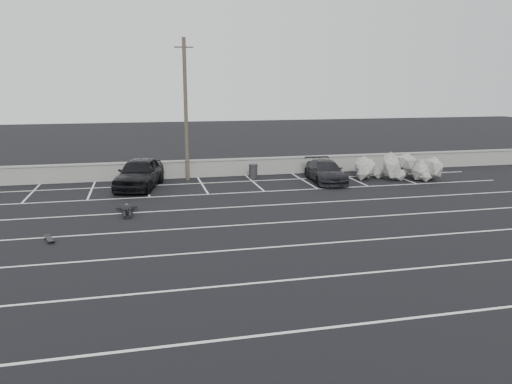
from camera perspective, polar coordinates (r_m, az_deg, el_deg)
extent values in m
plane|color=black|center=(17.21, -4.69, -6.80)|extent=(120.00, 120.00, 0.00)
cube|color=gray|center=(30.62, -8.60, 2.54)|extent=(50.00, 0.35, 1.00)
cube|color=gray|center=(30.54, -8.63, 3.50)|extent=(50.00, 0.45, 0.08)
cube|color=silver|center=(11.79, -0.18, -16.15)|extent=(36.00, 0.10, 0.01)
cube|color=silver|center=(14.44, -2.89, -10.60)|extent=(36.00, 0.10, 0.01)
cube|color=silver|center=(17.21, -4.69, -6.79)|extent=(36.00, 0.10, 0.01)
cube|color=silver|center=(20.04, -5.97, -4.04)|extent=(36.00, 0.10, 0.01)
cube|color=silver|center=(22.92, -6.92, -1.97)|extent=(36.00, 0.10, 0.01)
cube|color=silver|center=(25.82, -7.66, -0.36)|extent=(36.00, 0.10, 0.01)
cube|color=silver|center=(28.75, -8.24, 0.91)|extent=(36.00, 0.10, 0.01)
cube|color=silver|center=(28.73, -24.24, -0.06)|extent=(0.10, 5.00, 0.01)
cube|color=silver|center=(28.29, -18.29, 0.23)|extent=(0.10, 5.00, 0.01)
cube|color=silver|center=(28.17, -12.21, 0.52)|extent=(0.10, 5.00, 0.01)
cube|color=silver|center=(28.36, -6.14, 0.81)|extent=(0.10, 5.00, 0.01)
cube|color=silver|center=(28.87, -0.22, 1.09)|extent=(0.10, 5.00, 0.01)
cube|color=silver|center=(29.67, 5.44, 1.34)|extent=(0.10, 5.00, 0.01)
cube|color=silver|center=(30.74, 10.75, 1.56)|extent=(0.10, 5.00, 0.01)
cube|color=silver|center=(32.06, 15.67, 1.76)|extent=(0.10, 5.00, 0.01)
imported|color=black|center=(27.98, -13.19, 2.12)|extent=(3.16, 5.22, 1.66)
imported|color=black|center=(29.24, 7.96, 2.35)|extent=(2.10, 4.44, 1.25)
cylinder|color=#4C4238|center=(29.46, -8.03, 9.19)|extent=(0.22, 0.22, 8.16)
cube|color=#4C4238|center=(29.49, -8.24, 16.07)|extent=(1.09, 0.07, 0.07)
cylinder|color=#232325|center=(30.07, -0.32, 2.32)|extent=(0.66, 0.66, 0.81)
cylinder|color=#232325|center=(30.00, -0.32, 3.12)|extent=(0.73, 0.73, 0.05)
cube|color=black|center=(19.74, -22.57, -4.94)|extent=(0.47, 0.85, 0.02)
cube|color=#232325|center=(20.01, -22.69, -4.83)|extent=(0.18, 0.10, 0.04)
cube|color=#232325|center=(19.49, -22.42, -5.25)|extent=(0.18, 0.10, 0.04)
cylinder|color=black|center=(20.00, -22.97, -4.93)|extent=(0.05, 0.07, 0.06)
cylinder|color=black|center=(20.03, -22.41, -4.86)|extent=(0.05, 0.07, 0.06)
cylinder|color=black|center=(19.48, -22.70, -5.36)|extent=(0.05, 0.07, 0.06)
cylinder|color=black|center=(19.51, -22.12, -5.28)|extent=(0.05, 0.07, 0.06)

